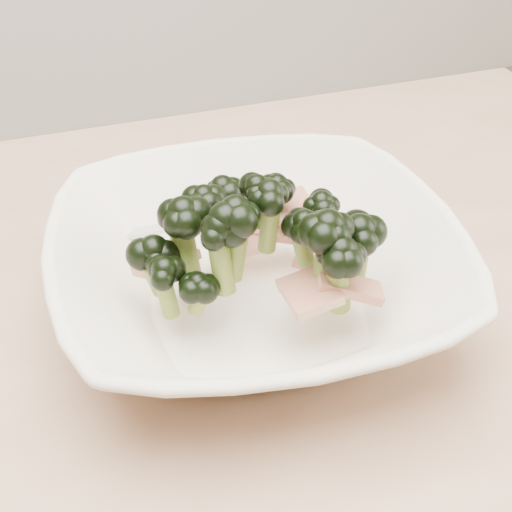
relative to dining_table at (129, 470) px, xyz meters
name	(u,v)px	position (x,y,z in m)	size (l,w,h in m)	color
dining_table	(129,470)	(0.00, 0.00, 0.00)	(1.20, 0.80, 0.75)	tan
broccoli_dish	(256,266)	(0.12, 0.04, 0.14)	(0.33, 0.33, 0.12)	silver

